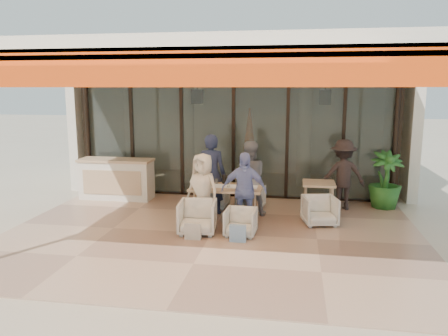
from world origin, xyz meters
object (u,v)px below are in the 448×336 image
object	(u,v)px
chair_far_left	(215,195)
diner_grey	(249,179)
chair_near_right	(241,221)
side_chair	(320,209)
diner_periwinkle	(244,190)
side_table	(319,187)
chair_far_right	(251,196)
diner_cream	(203,190)
diner_navy	(211,174)
potted_palm	(385,180)
host_counter	(117,179)
standing_woman	(343,175)
dining_table	(226,189)
chair_near_left	(197,216)

from	to	relation	value
chair_far_left	diner_grey	distance (m)	1.11
chair_near_right	side_chair	world-z (taller)	side_chair
side_chair	diner_periwinkle	bearing A→B (deg)	-176.70
diner_grey	side_table	distance (m)	1.56
chair_far_right	chair_near_right	bearing A→B (deg)	98.91
chair_far_left	diner_cream	size ratio (longest dim) A/B	0.41
diner_navy	potted_palm	size ratio (longest dim) A/B	1.33
host_counter	standing_woman	world-z (taller)	standing_woman
chair_far_left	chair_far_right	world-z (taller)	same
chair_near_right	side_table	xyz separation A→B (m)	(1.52, 1.68, 0.34)
chair_far_left	side_table	world-z (taller)	side_table
dining_table	side_table	size ratio (longest dim) A/B	2.01
chair_near_left	diner_cream	world-z (taller)	diner_cream
host_counter	chair_far_left	world-z (taller)	host_counter
diner_navy	diner_grey	distance (m)	0.84
host_counter	chair_near_right	size ratio (longest dim) A/B	3.13
chair_far_left	potted_palm	size ratio (longest dim) A/B	0.45
diner_navy	chair_far_left	bearing A→B (deg)	-89.03
host_counter	dining_table	distance (m)	3.30
side_table	potted_palm	bearing A→B (deg)	27.02
chair_near_left	dining_table	bearing A→B (deg)	61.42
side_table	side_chair	bearing A→B (deg)	-90.00
host_counter	side_table	size ratio (longest dim) A/B	2.48
side_table	potted_palm	distance (m)	1.75
diner_periwinkle	diner_cream	bearing A→B (deg)	177.52
chair_far_left	chair_far_right	bearing A→B (deg)	-176.22
dining_table	diner_periwinkle	size ratio (longest dim) A/B	0.97
diner_navy	side_table	world-z (taller)	diner_navy
dining_table	side_chair	xyz separation A→B (m)	(1.95, -0.02, -0.35)
host_counter	diner_navy	xyz separation A→B (m)	(2.61, -0.87, 0.37)
dining_table	chair_near_right	size ratio (longest dim) A/B	2.53
diner_navy	side_chair	distance (m)	2.48
chair_far_left	diner_navy	size ratio (longest dim) A/B	0.34
chair_far_right	side_chair	size ratio (longest dim) A/B	0.92
diner_navy	side_table	size ratio (longest dim) A/B	2.42
host_counter	chair_far_right	size ratio (longest dim) A/B	3.02
diner_grey	diner_periwinkle	world-z (taller)	diner_grey
diner_cream	side_table	bearing A→B (deg)	48.58
side_chair	diner_grey	bearing A→B (deg)	150.40
diner_cream	chair_near_left	bearing A→B (deg)	-68.01
host_counter	standing_woman	bearing A→B (deg)	-0.64
chair_near_left	potted_palm	bearing A→B (deg)	27.00
chair_near_right	potted_palm	bearing A→B (deg)	41.67
diner_cream	standing_woman	bearing A→B (deg)	52.31
diner_navy	diner_periwinkle	xyz separation A→B (m)	(0.84, -0.90, -0.13)
chair_near_left	diner_grey	bearing A→B (deg)	53.75
chair_far_right	diner_cream	xyz separation A→B (m)	(-0.84, -1.40, 0.44)
diner_periwinkle	side_chair	distance (m)	1.64
chair_near_right	potted_palm	distance (m)	3.97
chair_near_right	side_chair	bearing A→B (deg)	34.35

